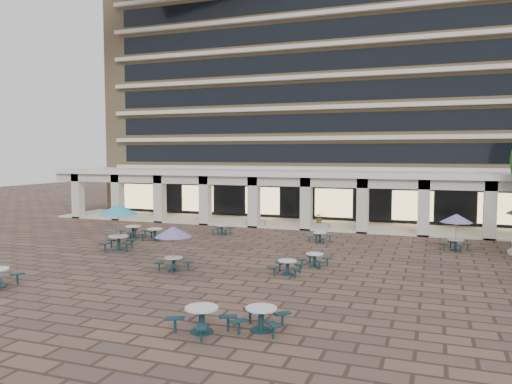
# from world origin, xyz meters

# --- Properties ---
(ground) EXTENTS (120.00, 120.00, 0.00)m
(ground) POSITION_xyz_m (0.00, 0.00, 0.00)
(ground) COLOR brown
(ground) RESTS_ON ground
(apartment_building) EXTENTS (40.00, 15.50, 25.20)m
(apartment_building) POSITION_xyz_m (0.00, 25.47, 12.60)
(apartment_building) COLOR #A1855B
(apartment_building) RESTS_ON ground
(retail_arcade) EXTENTS (42.00, 6.60, 4.40)m
(retail_arcade) POSITION_xyz_m (0.00, 14.80, 3.00)
(retail_arcade) COLOR white
(retail_arcade) RESTS_ON ground
(picnic_table_2) EXTENTS (1.80, 1.80, 0.78)m
(picnic_table_2) POSITION_xyz_m (6.01, -9.17, 0.47)
(picnic_table_2) COLOR #133439
(picnic_table_2) RESTS_ON ground
(picnic_table_3) EXTENTS (2.23, 2.23, 0.83)m
(picnic_table_3) POSITION_xyz_m (4.23, -9.94, 0.50)
(picnic_table_3) COLOR #133439
(picnic_table_3) RESTS_ON ground
(picnic_table_4) EXTENTS (2.41, 2.41, 2.78)m
(picnic_table_4) POSITION_xyz_m (-6.54, 0.81, 2.36)
(picnic_table_4) COLOR #133439
(picnic_table_4) RESTS_ON ground
(picnic_table_6) EXTENTS (1.91, 1.91, 2.20)m
(picnic_table_6) POSITION_xyz_m (-0.82, -2.74, 1.87)
(picnic_table_6) COLOR #133439
(picnic_table_6) RESTS_ON ground
(picnic_table_7) EXTENTS (1.72, 1.72, 0.68)m
(picnic_table_7) POSITION_xyz_m (5.54, 0.54, 0.41)
(picnic_table_7) COLOR #133439
(picnic_table_7) RESTS_ON ground
(picnic_table_8) EXTENTS (2.20, 2.20, 0.80)m
(picnic_table_8) POSITION_xyz_m (-8.29, 4.97, 0.48)
(picnic_table_8) COLOR #133439
(picnic_table_8) RESTS_ON ground
(picnic_table_9) EXTENTS (1.81, 1.81, 0.78)m
(picnic_table_9) POSITION_xyz_m (-6.33, 4.56, 0.47)
(picnic_table_9) COLOR #133439
(picnic_table_9) RESTS_ON ground
(picnic_table_10) EXTENTS (1.60, 1.60, 0.69)m
(picnic_table_10) POSITION_xyz_m (4.69, -1.56, 0.41)
(picnic_table_10) COLOR #133439
(picnic_table_10) RESTS_ON ground
(picnic_table_11) EXTENTS (1.90, 1.90, 2.20)m
(picnic_table_11) POSITION_xyz_m (12.51, 7.52, 1.87)
(picnic_table_11) COLOR #133439
(picnic_table_11) RESTS_ON ground
(picnic_table_12) EXTENTS (1.57, 1.57, 0.67)m
(picnic_table_12) POSITION_xyz_m (-3.06, 8.27, 0.40)
(picnic_table_12) COLOR #133439
(picnic_table_12) RESTS_ON ground
(picnic_table_13) EXTENTS (1.71, 1.71, 0.67)m
(picnic_table_13) POSITION_xyz_m (4.27, 7.45, 0.40)
(picnic_table_13) COLOR #133439
(picnic_table_13) RESTS_ON ground
(planter_left) EXTENTS (1.50, 0.70, 1.28)m
(planter_left) POSITION_xyz_m (-2.11, 12.90, 0.52)
(planter_left) COLOR #9B9B95
(planter_left) RESTS_ON ground
(planter_right) EXTENTS (1.50, 0.85, 1.36)m
(planter_right) POSITION_xyz_m (3.03, 12.90, 0.59)
(planter_right) COLOR #9B9B95
(planter_right) RESTS_ON ground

